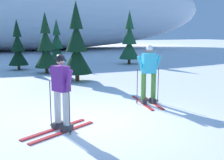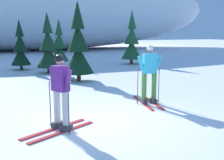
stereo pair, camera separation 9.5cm
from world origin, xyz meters
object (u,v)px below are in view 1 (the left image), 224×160
(skier_purple_jacket, at_px, (61,92))
(pine_tree_center_left, at_px, (18,49))
(pine_tree_right, at_px, (57,46))
(pine_tree_center, at_px, (46,48))
(skier_cyan_jacket, at_px, (149,73))
(pine_tree_center_right, at_px, (77,48))
(pine_tree_far_right, at_px, (129,42))

(skier_purple_jacket, distance_m, pine_tree_center_left, 10.84)
(skier_purple_jacket, relative_size, pine_tree_right, 0.58)
(pine_tree_center, height_order, pine_tree_right, pine_tree_center)
(skier_cyan_jacket, relative_size, pine_tree_center_right, 0.51)
(skier_cyan_jacket, bearing_deg, pine_tree_center_left, 106.49)
(skier_cyan_jacket, relative_size, skier_purple_jacket, 1.03)
(pine_tree_center, distance_m, pine_tree_far_right, 6.39)
(skier_purple_jacket, xyz_separation_m, pine_tree_center, (1.40, 8.90, 0.47))
(pine_tree_center, distance_m, pine_tree_center_right, 3.08)
(pine_tree_center_left, distance_m, pine_tree_far_right, 7.34)
(pine_tree_center, bearing_deg, pine_tree_center_left, 122.81)
(pine_tree_center_right, xyz_separation_m, pine_tree_right, (0.50, 5.96, -0.21))
(pine_tree_right, bearing_deg, skier_cyan_jacket, -88.29)
(pine_tree_center, bearing_deg, skier_cyan_jacket, -78.22)
(pine_tree_center_left, relative_size, pine_tree_right, 0.97)
(skier_cyan_jacket, xyz_separation_m, pine_tree_right, (-0.32, 10.70, 0.33))
(pine_tree_center_right, bearing_deg, pine_tree_center_left, 112.55)
(skier_cyan_jacket, bearing_deg, pine_tree_right, 91.71)
(pine_tree_center, relative_size, pine_tree_center_right, 0.91)
(pine_tree_center_left, xyz_separation_m, pine_tree_far_right, (7.33, 0.02, 0.30))
(pine_tree_far_right, bearing_deg, pine_tree_center, -162.14)
(pine_tree_center_right, distance_m, pine_tree_right, 5.99)
(pine_tree_center, relative_size, pine_tree_right, 1.07)
(pine_tree_center_right, distance_m, pine_tree_far_right, 7.24)
(pine_tree_center_left, height_order, pine_tree_far_right, pine_tree_far_right)
(skier_cyan_jacket, bearing_deg, pine_tree_center, 101.78)
(skier_purple_jacket, height_order, pine_tree_right, pine_tree_right)
(skier_purple_jacket, distance_m, pine_tree_center_right, 6.35)
(skier_cyan_jacket, xyz_separation_m, skier_purple_jacket, (-3.01, -1.19, -0.06))
(pine_tree_center_left, distance_m, pine_tree_right, 2.75)
(pine_tree_center_right, bearing_deg, skier_purple_jacket, -110.32)
(pine_tree_far_right, bearing_deg, skier_cyan_jacket, -114.82)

